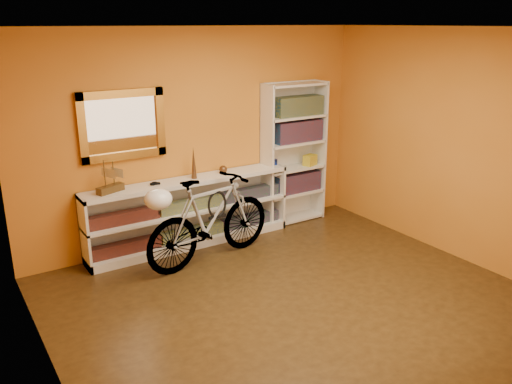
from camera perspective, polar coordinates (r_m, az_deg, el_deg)
floor at (r=5.36m, az=4.11°, el=-11.72°), size 4.50×4.00×0.01m
ceiling at (r=4.67m, az=4.85°, el=17.38°), size 4.50×4.00×0.01m
back_wall at (r=6.52m, az=-6.21°, el=5.91°), size 4.50×0.01×2.60m
left_wall at (r=3.99m, az=-22.48°, el=-3.16°), size 0.01×4.00×2.60m
right_wall at (r=6.43m, az=20.81°, el=4.67°), size 0.01×4.00×2.60m
gilt_mirror at (r=6.08m, az=-14.20°, el=7.00°), size 0.98×0.06×0.78m
wall_socket at (r=7.22m, az=0.54°, el=-1.47°), size 0.09×0.02×0.09m
console_unit at (r=6.50m, az=-7.07°, el=-2.20°), size 2.60×0.35×0.85m
cd_row_lower at (r=6.57m, az=-6.91°, el=-4.34°), size 2.50×0.13×0.14m
cd_row_upper at (r=6.44m, az=-7.03°, el=-1.34°), size 2.50×0.13×0.14m
model_ship at (r=5.99m, az=-15.55°, el=1.68°), size 0.34×0.22×0.38m
toy_car at (r=6.20m, az=-10.81°, el=0.77°), size 0.00×0.00×0.00m
bronze_ornament at (r=6.34m, az=-6.74°, el=3.18°), size 0.07×0.07×0.39m
decorative_orb at (r=6.55m, az=-3.56°, el=2.44°), size 0.10×0.10×0.10m
bookcase at (r=7.14m, az=4.09°, el=4.13°), size 0.90×0.30×1.90m
book_row_a at (r=7.28m, az=4.34°, el=1.08°), size 0.70×0.22×0.26m
book_row_b at (r=7.10m, az=4.48°, el=6.57°), size 0.70×0.22×0.28m
book_row_c at (r=7.05m, az=4.54°, el=9.25°), size 0.70×0.22×0.25m
travel_mug at (r=6.97m, az=2.03°, el=2.92°), size 0.07×0.07×0.16m
red_tin at (r=6.93m, az=2.71°, el=8.92°), size 0.19×0.19×0.20m
yellow_bag at (r=7.28m, az=5.85°, el=3.45°), size 0.22×0.18×0.14m
bicycle at (r=6.02m, az=-4.95°, el=-2.93°), size 0.73×1.78×1.02m
helmet at (r=5.54m, az=-10.50°, el=-0.78°), size 0.29×0.28×0.22m
u_lock at (r=6.02m, az=-4.22°, el=-1.34°), size 0.24×0.03×0.24m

